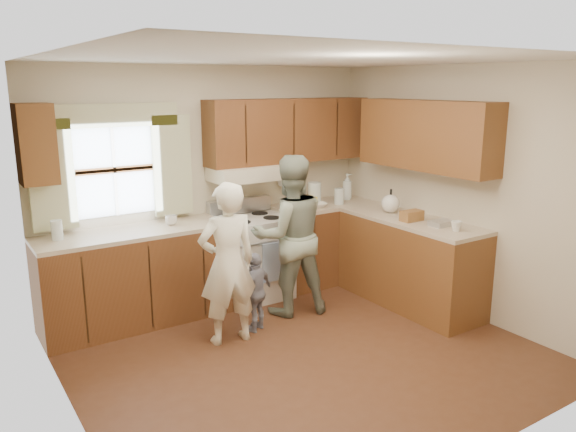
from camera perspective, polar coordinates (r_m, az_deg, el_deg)
room at (r=4.65m, az=1.68°, el=0.09°), size 3.80×3.80×3.80m
kitchen_fixtures at (r=5.95m, az=0.57°, el=-1.04°), size 3.80×2.25×2.15m
stove at (r=6.19m, az=-3.74°, el=-4.09°), size 0.76×0.67×1.07m
woman_left at (r=5.06m, az=-6.15°, el=-4.84°), size 0.57×0.40×1.49m
woman_right at (r=5.67m, az=0.17°, el=-1.99°), size 0.93×0.80×1.63m
child at (r=5.38m, az=-3.26°, el=-7.69°), size 0.49×0.37×0.77m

